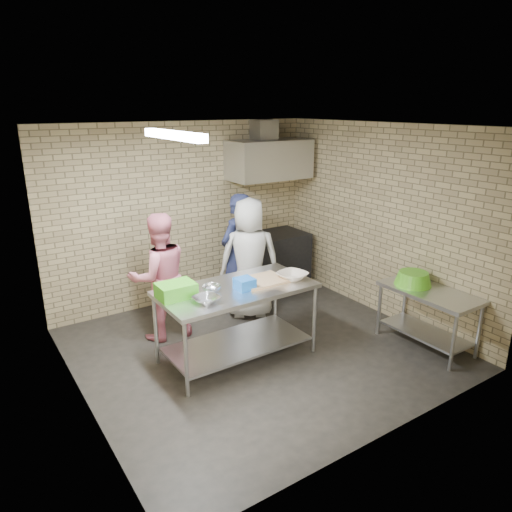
{
  "coord_description": "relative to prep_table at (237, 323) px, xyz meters",
  "views": [
    {
      "loc": [
        -2.95,
        -4.39,
        2.93
      ],
      "look_at": [
        0.1,
        0.2,
        1.15
      ],
      "focal_mm": 33.15,
      "sensor_mm": 36.0,
      "label": 1
    }
  ],
  "objects": [
    {
      "name": "right_wall",
      "position": [
        2.43,
        0.03,
        0.9
      ],
      "size": [
        0.06,
        4.0,
        2.7
      ],
      "primitive_type": "cube",
      "color": "tan",
      "rests_on": "ground"
    },
    {
      "name": "bottle_red",
      "position": [
        1.73,
        1.92,
        1.58
      ],
      "size": [
        0.07,
        0.07,
        0.18
      ],
      "primitive_type": "cylinder",
      "color": "#B22619",
      "rests_on": "wall_shelf"
    },
    {
      "name": "cutting_board",
      "position": [
        0.35,
        -0.02,
        0.47
      ],
      "size": [
        0.55,
        0.42,
        0.03
      ],
      "primitive_type": "cube",
      "color": "tan",
      "rests_on": "prep_table"
    },
    {
      "name": "mixing_bowl_b",
      "position": [
        -0.3,
        0.05,
        0.49
      ],
      "size": [
        0.26,
        0.26,
        0.07
      ],
      "primitive_type": "imported",
      "rotation": [
        0.0,
        0.0,
        0.2
      ],
      "color": "silver",
      "rests_on": "prep_table"
    },
    {
      "name": "left_wall",
      "position": [
        -1.77,
        0.03,
        0.9
      ],
      "size": [
        0.06,
        4.0,
        2.7
      ],
      "primitive_type": "cube",
      "color": "tan",
      "rests_on": "ground"
    },
    {
      "name": "green_basin",
      "position": [
        2.11,
        -0.82,
        0.38
      ],
      "size": [
        0.46,
        0.46,
        0.17
      ],
      "primitive_type": null,
      "color": "#59C626",
      "rests_on": "side_counter"
    },
    {
      "name": "green_crate",
      "position": [
        -0.7,
        0.12,
        0.53
      ],
      "size": [
        0.4,
        0.3,
        0.16
      ],
      "primitive_type": "cube",
      "color": "green",
      "rests_on": "prep_table"
    },
    {
      "name": "ceiling",
      "position": [
        0.33,
        0.03,
        2.25
      ],
      "size": [
        4.2,
        4.2,
        0.0
      ],
      "primitive_type": "plane",
      "rotation": [
        3.14,
        0.0,
        0.0
      ],
      "color": "black",
      "rests_on": "ground"
    },
    {
      "name": "floor",
      "position": [
        0.33,
        0.03,
        -0.45
      ],
      "size": [
        4.2,
        4.2,
        0.0
      ],
      "primitive_type": "plane",
      "color": "black",
      "rests_on": "ground"
    },
    {
      "name": "back_wall",
      "position": [
        0.33,
        2.03,
        0.9
      ],
      "size": [
        4.2,
        0.06,
        2.7
      ],
      "primitive_type": "cube",
      "color": "tan",
      "rests_on": "ground"
    },
    {
      "name": "blue_tub",
      "position": [
        0.05,
        -0.1,
        0.52
      ],
      "size": [
        0.2,
        0.2,
        0.13
      ],
      "primitive_type": "cube",
      "color": "blue",
      "rests_on": "prep_table"
    },
    {
      "name": "fluorescent_fixture",
      "position": [
        -0.67,
        0.03,
        2.19
      ],
      "size": [
        0.1,
        1.25,
        0.08
      ],
      "primitive_type": "cube",
      "color": "white",
      "rests_on": "ceiling"
    },
    {
      "name": "range_hood",
      "position": [
        1.68,
        1.73,
        1.65
      ],
      "size": [
        1.3,
        0.6,
        0.6
      ],
      "primitive_type": "cube",
      "color": "silver",
      "rests_on": "back_wall"
    },
    {
      "name": "woman_white",
      "position": [
        0.79,
        0.94,
        0.41
      ],
      "size": [
        1.0,
        0.9,
        1.72
      ],
      "primitive_type": "imported",
      "rotation": [
        0.0,
        0.0,
        2.61
      ],
      "color": "silver",
      "rests_on": "floor"
    },
    {
      "name": "prep_table",
      "position": [
        0.0,
        0.0,
        0.0
      ],
      "size": [
        1.81,
        0.91,
        0.91
      ],
      "primitive_type": "cube",
      "color": "silver",
      "rests_on": "floor"
    },
    {
      "name": "hood_duct",
      "position": [
        1.68,
        1.88,
        2.1
      ],
      "size": [
        0.35,
        0.3,
        0.3
      ],
      "primitive_type": "cube",
      "color": "#A5A8AD",
      "rests_on": "back_wall"
    },
    {
      "name": "stove",
      "position": [
        1.68,
        1.68,
        -0.0
      ],
      "size": [
        1.2,
        0.7,
        0.9
      ],
      "primitive_type": "cube",
      "color": "black",
      "rests_on": "floor"
    },
    {
      "name": "mixing_bowl_a",
      "position": [
        -0.5,
        -0.2,
        0.49
      ],
      "size": [
        0.33,
        0.33,
        0.07
      ],
      "primitive_type": "imported",
      "rotation": [
        0.0,
        0.0,
        0.2
      ],
      "color": "silver",
      "rests_on": "prep_table"
    },
    {
      "name": "woman_pink",
      "position": [
        -0.53,
        1.01,
        0.38
      ],
      "size": [
        0.85,
        0.69,
        1.66
      ],
      "primitive_type": "imported",
      "rotation": [
        0.0,
        0.0,
        3.07
      ],
      "color": "#DB7488",
      "rests_on": "floor"
    },
    {
      "name": "ceramic_bowl",
      "position": [
        0.7,
        -0.15,
        0.5
      ],
      "size": [
        0.41,
        0.41,
        0.09
      ],
      "primitive_type": "imported",
      "rotation": [
        0.0,
        0.0,
        0.2
      ],
      "color": "beige",
      "rests_on": "prep_table"
    },
    {
      "name": "wall_shelf",
      "position": [
        1.98,
        1.92,
        1.47
      ],
      "size": [
        0.8,
        0.2,
        0.04
      ],
      "primitive_type": "cube",
      "color": "#3F2B19",
      "rests_on": "back_wall"
    },
    {
      "name": "man_navy",
      "position": [
        0.75,
        1.2,
        0.42
      ],
      "size": [
        0.74,
        0.62,
        1.74
      ],
      "primitive_type": "imported",
      "rotation": [
        0.0,
        0.0,
        3.52
      ],
      "color": "#151735",
      "rests_on": "floor"
    },
    {
      "name": "side_counter",
      "position": [
        2.13,
        -1.07,
        -0.08
      ],
      "size": [
        0.6,
        1.2,
        0.75
      ],
      "primitive_type": "cube",
      "color": "silver",
      "rests_on": "floor"
    },
    {
      "name": "front_wall",
      "position": [
        0.33,
        -1.97,
        0.9
      ],
      "size": [
        4.2,
        0.06,
        2.7
      ],
      "primitive_type": "cube",
      "color": "tan",
      "rests_on": "ground"
    },
    {
      "name": "bottle_green",
      "position": [
        2.13,
        1.92,
        1.56
      ],
      "size": [
        0.06,
        0.06,
        0.15
      ],
      "primitive_type": "cylinder",
      "color": "green",
      "rests_on": "wall_shelf"
    }
  ]
}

